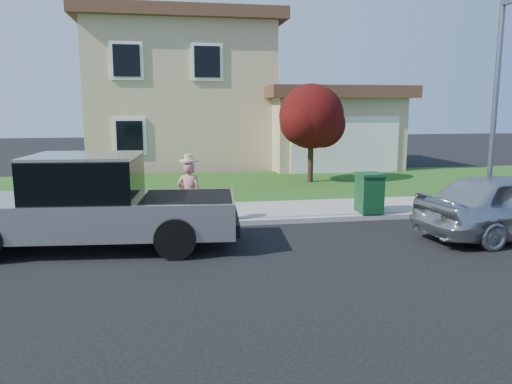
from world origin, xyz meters
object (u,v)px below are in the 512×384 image
street_lamp (497,100)px  sedan (511,205)px  trash_bin (369,192)px  ornamental_tree (312,120)px  pickup_truck (93,205)px  woman (189,194)px

street_lamp → sedan: bearing=-114.2°
trash_bin → ornamental_tree: bearing=89.4°
ornamental_tree → street_lamp: street_lamp is taller
pickup_truck → sedan: pickup_truck is taller
woman → ornamental_tree: ornamental_tree is taller
woman → sedan: 7.02m
woman → street_lamp: (7.05, -0.81, 2.12)m
pickup_truck → street_lamp: 9.24m
pickup_truck → woman: bearing=38.4°
woman → street_lamp: 7.41m
woman → trash_bin: 4.53m
pickup_truck → trash_bin: bearing=19.5°
sedan → ornamental_tree: 8.38m
woman → trash_bin: (4.51, 0.35, -0.16)m
ornamental_tree → street_lamp: bearing=-70.4°
woman → street_lamp: size_ratio=0.33×
sedan → street_lamp: street_lamp is taller
pickup_truck → ornamental_tree: 9.89m
pickup_truck → street_lamp: bearing=8.3°
sedan → ornamental_tree: (-2.09, 7.95, 1.63)m
ornamental_tree → trash_bin: 5.86m
trash_bin → woman: bearing=-174.8°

